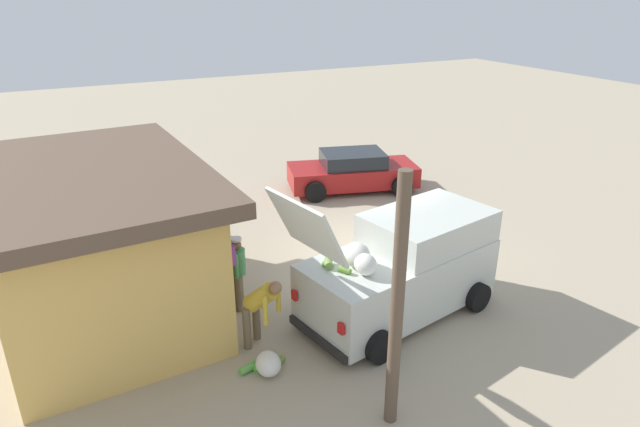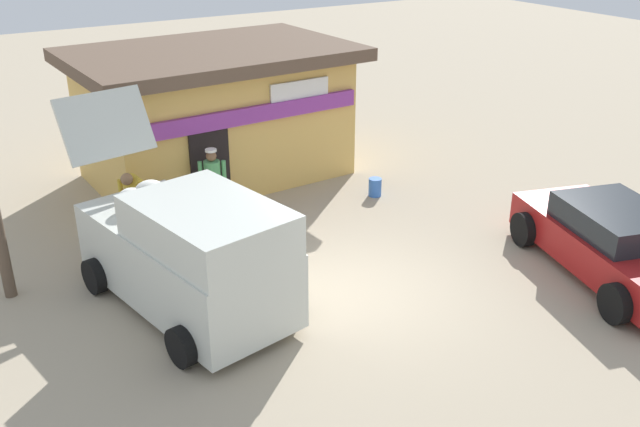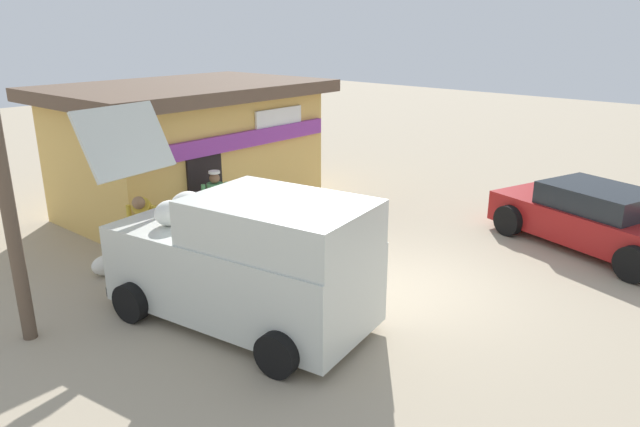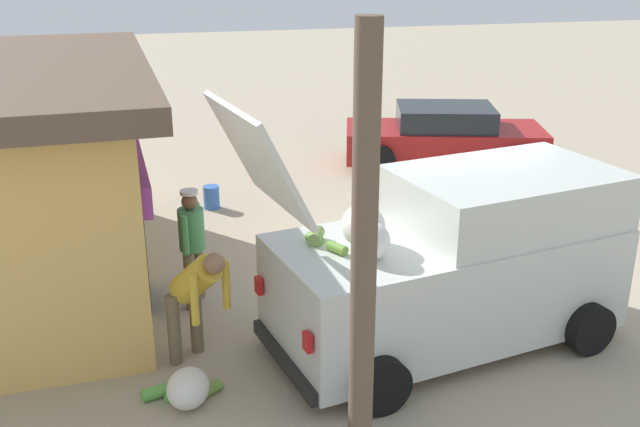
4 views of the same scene
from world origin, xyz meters
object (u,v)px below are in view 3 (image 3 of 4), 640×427
object	(u,v)px
storefront_bar	(190,146)
vendor_standing	(216,204)
customer_bending	(148,220)
unloaded_banana_pile	(108,265)
delivery_van	(246,260)
parked_sedan	(595,219)
paint_bucket	(353,204)

from	to	relation	value
storefront_bar	vendor_standing	world-z (taller)	storefront_bar
customer_bending	unloaded_banana_pile	size ratio (longest dim) A/B	1.68
delivery_van	customer_bending	xyz separation A→B (m)	(0.16, 3.08, -0.12)
storefront_bar	unloaded_banana_pile	distance (m)	4.34
parked_sedan	paint_bucket	size ratio (longest dim) A/B	10.74
delivery_van	unloaded_banana_pile	bearing A→B (deg)	100.49
storefront_bar	paint_bucket	bearing A→B (deg)	-50.74
paint_bucket	delivery_van	bearing A→B (deg)	-156.09
vendor_standing	unloaded_banana_pile	xyz separation A→B (m)	(-2.30, 0.29, -0.74)
storefront_bar	customer_bending	bearing A→B (deg)	-138.08
delivery_van	customer_bending	bearing A→B (deg)	86.94
customer_bending	paint_bucket	size ratio (longest dim) A/B	3.51
storefront_bar	delivery_van	size ratio (longest dim) A/B	1.34
unloaded_banana_pile	paint_bucket	distance (m)	6.05
delivery_van	vendor_standing	distance (m)	3.44
delivery_van	vendor_standing	size ratio (longest dim) A/B	3.07
customer_bending	paint_bucket	xyz separation A→B (m)	(5.22, -0.69, -0.69)
customer_bending	storefront_bar	bearing A→B (deg)	41.92
parked_sedan	vendor_standing	xyz separation A→B (m)	(-5.23, 5.77, 0.29)
vendor_standing	paint_bucket	world-z (taller)	vendor_standing
parked_sedan	delivery_van	bearing A→B (deg)	158.08
unloaded_banana_pile	paint_bucket	size ratio (longest dim) A/B	2.09
storefront_bar	vendor_standing	xyz separation A→B (m)	(-1.16, -2.50, -0.68)
parked_sedan	paint_bucket	distance (m)	5.41
parked_sedan	paint_bucket	xyz separation A→B (m)	(-1.54, 5.17, -0.41)
parked_sedan	vendor_standing	size ratio (longest dim) A/B	2.81
delivery_van	customer_bending	world-z (taller)	delivery_van
customer_bending	unloaded_banana_pile	world-z (taller)	customer_bending
unloaded_banana_pile	parked_sedan	bearing A→B (deg)	-38.83
storefront_bar	unloaded_banana_pile	size ratio (longest dim) A/B	7.52
parked_sedan	unloaded_banana_pile	world-z (taller)	parked_sedan
unloaded_banana_pile	paint_bucket	xyz separation A→B (m)	(5.99, -0.89, 0.03)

